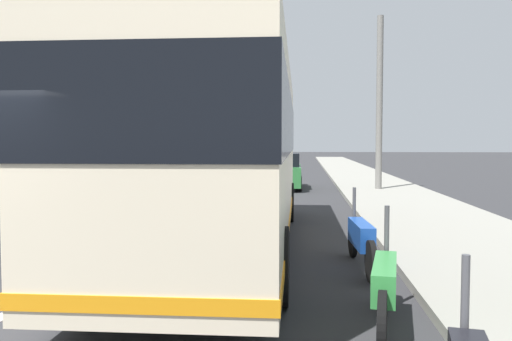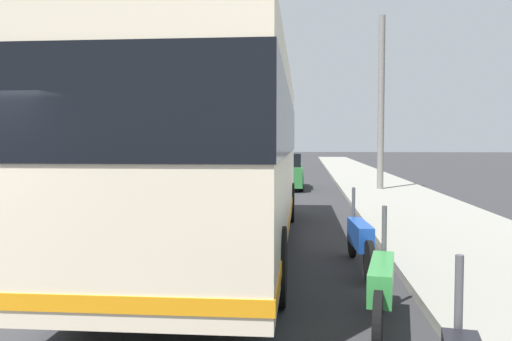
# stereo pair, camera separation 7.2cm
# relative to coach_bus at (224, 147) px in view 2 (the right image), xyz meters

# --- Properties ---
(sidewalk_curb) EXTENTS (110.00, 3.60, 0.14)m
(sidewalk_curb) POSITION_rel_coach_bus_xyz_m (5.23, -4.79, -1.89)
(sidewalk_curb) COLOR gray
(sidewalk_curb) RESTS_ON ground
(lane_divider_line) EXTENTS (110.00, 0.16, 0.01)m
(lane_divider_line) POSITION_rel_coach_bus_xyz_m (5.23, 1.99, -1.95)
(lane_divider_line) COLOR silver
(lane_divider_line) RESTS_ON ground
(coach_bus) EXTENTS (11.02, 2.70, 3.44)m
(coach_bus) POSITION_rel_coach_bus_xyz_m (0.00, 0.00, 0.00)
(coach_bus) COLOR beige
(coach_bus) RESTS_ON ground
(motorcycle_mid_row) EXTENTS (2.29, 0.48, 1.28)m
(motorcycle_mid_row) POSITION_rel_coach_bus_xyz_m (-4.21, -2.41, -1.47)
(motorcycle_mid_row) COLOR black
(motorcycle_mid_row) RESTS_ON ground
(motorcycle_by_tree) EXTENTS (2.29, 0.32, 1.26)m
(motorcycle_by_tree) POSITION_rel_coach_bus_xyz_m (-1.40, -2.45, -1.48)
(motorcycle_by_tree) COLOR black
(motorcycle_by_tree) RESTS_ON ground
(car_behind_bus) EXTENTS (4.25, 1.97, 1.58)m
(car_behind_bus) POSITION_rel_coach_bus_xyz_m (13.13, -0.44, -1.20)
(car_behind_bus) COLOR #2D7238
(car_behind_bus) RESTS_ON ground
(car_ahead_same_lane) EXTENTS (4.05, 1.98, 1.52)m
(car_ahead_same_lane) POSITION_rel_coach_bus_xyz_m (24.70, 4.70, -1.24)
(car_ahead_same_lane) COLOR red
(car_ahead_same_lane) RESTS_ON ground
(utility_pole) EXTENTS (0.26, 0.26, 7.19)m
(utility_pole) POSITION_rel_coach_bus_xyz_m (11.86, -4.57, 1.64)
(utility_pole) COLOR slate
(utility_pole) RESTS_ON ground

